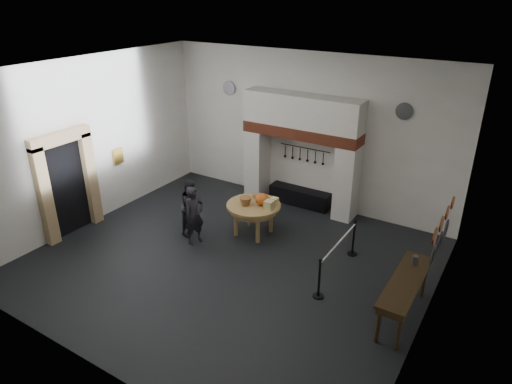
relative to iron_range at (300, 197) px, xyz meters
The scene contains 39 objects.
floor 3.73m from the iron_range, 90.00° to the right, with size 9.00×8.00×0.02m, color black.
ceiling 5.65m from the iron_range, 90.00° to the right, with size 9.00×8.00×0.02m, color silver.
wall_back 2.02m from the iron_range, 90.00° to the left, with size 9.00×0.02×4.50m, color white.
wall_front 7.97m from the iron_range, 90.00° to the right, with size 9.00×0.02×4.50m, color white.
wall_left 6.17m from the iron_range, 140.42° to the right, with size 0.02×8.00×4.50m, color white.
wall_right 6.17m from the iron_range, 39.58° to the right, with size 0.02×8.00×4.50m, color white.
chimney_pier_left 1.69m from the iron_range, behind, with size 0.55×0.70×2.15m, color silver.
chimney_pier_right 1.69m from the iron_range, ahead, with size 0.55×0.70×2.15m, color silver.
hearth_brick_band 2.06m from the iron_range, 90.00° to the right, with size 3.50×0.72×0.32m, color #9E442B.
chimney_hood 2.67m from the iron_range, 90.00° to the right, with size 3.50×0.70×0.90m, color silver.
iron_range is the anchor object (origin of this frame).
utensil_rail 1.51m from the iron_range, 90.00° to the left, with size 0.02×0.02×1.60m, color black.
door_recess 6.58m from the iron_range, 133.44° to the right, with size 0.04×1.10×2.50m, color black.
door_jamb_near 7.05m from the iron_range, 128.94° to the right, with size 0.22×0.30×2.60m, color tan.
door_jamb_far 6.04m from the iron_range, 137.45° to the right, with size 0.22×0.30×2.60m, color tan.
door_lintel 6.87m from the iron_range, 132.86° to the right, with size 0.22×1.70×0.30m, color tan.
wall_plaque 5.49m from the iron_range, 146.73° to the right, with size 0.05×0.34×0.44m, color gold.
work_table 2.36m from the iron_range, 95.75° to the right, with size 1.43×1.43×0.07m, color tan.
pumpkin 2.31m from the iron_range, 90.76° to the right, with size 0.36×0.36×0.31m, color #C9501C.
cheese_block_big 2.45m from the iron_range, 83.34° to the right, with size 0.22×0.22×0.24m, color #D6C680.
cheese_block_small 2.16m from the iron_range, 82.92° to the right, with size 0.18×0.18×0.20m, color #F8EB94.
wicker_basket 2.56m from the iron_range, 98.89° to the right, with size 0.32×0.32×0.22m, color #955836.
bread_loaf 2.07m from the iron_range, 99.71° to the right, with size 0.31×0.18×0.13m, color #996636.
visitor_near 3.72m from the iron_range, 110.12° to the right, with size 0.57×0.37×1.55m, color black.
visitor_far 3.52m from the iron_range, 118.60° to the right, with size 0.74×0.58×1.53m, color black.
side_table 5.49m from the iron_range, 41.22° to the right, with size 0.55×2.20×0.06m, color #3C2B15.
pewter_jug 5.13m from the iron_range, 36.12° to the right, with size 0.12×0.12×0.22m, color #505056.
copper_pan_a 5.93m from the iron_range, 38.28° to the right, with size 0.34×0.34×0.03m, color #C6662D.
copper_pan_b 5.62m from the iron_range, 33.66° to the right, with size 0.32×0.32×0.03m, color #C6662D.
copper_pan_c 5.35m from the iron_range, 28.48° to the right, with size 0.30×0.30×0.03m, color #C6662D.
copper_pan_d 5.13m from the iron_range, 22.75° to the right, with size 0.28×0.28×0.03m, color #C6662D.
pewter_plate_left 5.69m from the iron_range, 36.66° to the right, with size 0.40×0.40×0.03m, color #4C4C51.
pewter_plate_mid 5.36m from the iron_range, 31.38° to the right, with size 0.40×0.40×0.03m, color #4C4C51.
pewter_plate_right 5.08m from the iron_range, 25.42° to the right, with size 0.40×0.40×0.03m, color #4C4C51.
pewter_plate_back_left 4.01m from the iron_range, behind, with size 0.44×0.44×0.03m, color #4C4C51.
pewter_plate_back_right 4.01m from the iron_range, ahead, with size 0.44×0.44×0.03m, color #4C4C51.
barrier_post_near 4.56m from the iron_range, 58.04° to the right, with size 0.05×0.05×0.90m, color black.
barrier_post_far 3.06m from the iron_range, 37.73° to the right, with size 0.05×0.05×0.90m, color black.
barrier_rope 3.79m from the iron_range, 49.92° to the right, with size 0.04×0.04×2.00m, color white.
Camera 1 is at (5.50, -7.64, 6.10)m, focal length 32.00 mm.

